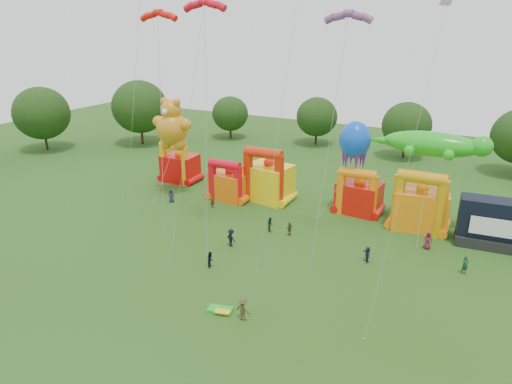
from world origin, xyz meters
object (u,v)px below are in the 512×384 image
at_px(bouncy_castle_0, 179,166).
at_px(spectator_4, 290,229).
at_px(bouncy_castle_2, 268,180).
at_px(stage_trailer, 499,225).
at_px(gecko_kite, 429,159).
at_px(spectator_0, 171,196).
at_px(octopus_kite, 344,169).
at_px(teddy_bear_kite, 171,132).

distance_m(bouncy_castle_0, spectator_4, 23.76).
height_order(bouncy_castle_0, bouncy_castle_2, bouncy_castle_2).
xyz_separation_m(stage_trailer, spectator_4, (-20.27, -7.26, -1.72)).
bearing_deg(bouncy_castle_0, bouncy_castle_2, -4.04).
bearing_deg(bouncy_castle_0, gecko_kite, -1.35).
bearing_deg(spectator_0, octopus_kite, -1.86).
height_order(octopus_kite, spectator_4, octopus_kite).
bearing_deg(octopus_kite, bouncy_castle_0, 177.40).
relative_size(stage_trailer, teddy_bear_kite, 0.62).
height_order(bouncy_castle_0, stage_trailer, bouncy_castle_0).
bearing_deg(teddy_bear_kite, spectator_0, -62.72).
relative_size(bouncy_castle_2, teddy_bear_kite, 0.56).
bearing_deg(bouncy_castle_2, octopus_kite, -0.47).
bearing_deg(spectator_0, gecko_kite, -6.26).
relative_size(bouncy_castle_2, octopus_kite, 0.64).
bearing_deg(bouncy_castle_2, bouncy_castle_0, 175.96).
distance_m(teddy_bear_kite, spectator_4, 20.99).
bearing_deg(spectator_0, bouncy_castle_0, 99.78).
bearing_deg(spectator_0, bouncy_castle_2, 11.92).
height_order(stage_trailer, gecko_kite, gecko_kite).
relative_size(teddy_bear_kite, octopus_kite, 1.15).
height_order(bouncy_castle_0, teddy_bear_kite, teddy_bear_kite).
xyz_separation_m(bouncy_castle_2, stage_trailer, (27.06, -1.29, -0.30)).
relative_size(bouncy_castle_0, bouncy_castle_2, 0.83).
xyz_separation_m(bouncy_castle_2, spectator_0, (-10.83, -6.42, -1.90)).
bearing_deg(bouncy_castle_0, teddy_bear_kite, -60.86).
distance_m(stage_trailer, gecko_kite, 9.71).
height_order(stage_trailer, spectator_4, stage_trailer).
bearing_deg(spectator_4, gecko_kite, 150.61).
bearing_deg(bouncy_castle_2, teddy_bear_kite, -162.03).
relative_size(spectator_0, spectator_4, 1.15).
distance_m(bouncy_castle_2, octopus_kite, 10.49).
height_order(octopus_kite, spectator_0, octopus_kite).
relative_size(stage_trailer, gecko_kite, 0.62).
bearing_deg(octopus_kite, stage_trailer, -4.06).
distance_m(stage_trailer, octopus_kite, 17.36).
xyz_separation_m(bouncy_castle_0, spectator_0, (4.06, -7.47, -1.45)).
bearing_deg(stage_trailer, spectator_0, -172.29).
xyz_separation_m(teddy_bear_kite, gecko_kite, (31.39, 4.18, -0.55)).
bearing_deg(bouncy_castle_2, gecko_kite, 0.73).
height_order(bouncy_castle_2, stage_trailer, bouncy_castle_2).
xyz_separation_m(stage_trailer, spectator_0, (-37.89, -5.13, -1.60)).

